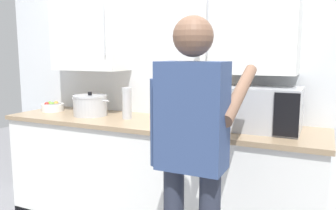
{
  "coord_description": "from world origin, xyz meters",
  "views": [
    {
      "loc": [
        1.26,
        -1.7,
        1.48
      ],
      "look_at": [
        0.15,
        0.67,
        1.09
      ],
      "focal_mm": 36.52,
      "sensor_mm": 36.0,
      "label": 1
    }
  ],
  "objects_px": {
    "microwave_oven": "(255,109)",
    "fruit_bowl": "(52,107)",
    "knife_block": "(198,110)",
    "thermos_flask": "(127,103)",
    "stock_pot": "(90,105)",
    "person_figure": "(193,149)"
  },
  "relations": [
    {
      "from": "knife_block",
      "to": "microwave_oven",
      "type": "bearing_deg",
      "value": -0.4
    },
    {
      "from": "thermos_flask",
      "to": "knife_block",
      "type": "bearing_deg",
      "value": 3.04
    },
    {
      "from": "microwave_oven",
      "to": "thermos_flask",
      "type": "relative_size",
      "value": 2.95
    },
    {
      "from": "stock_pot",
      "to": "thermos_flask",
      "type": "xyz_separation_m",
      "value": [
        0.38,
        -0.0,
        0.04
      ]
    },
    {
      "from": "knife_block",
      "to": "fruit_bowl",
      "type": "bearing_deg",
      "value": 179.93
    },
    {
      "from": "stock_pot",
      "to": "thermos_flask",
      "type": "bearing_deg",
      "value": -0.19
    },
    {
      "from": "thermos_flask",
      "to": "person_figure",
      "type": "relative_size",
      "value": 0.16
    },
    {
      "from": "microwave_oven",
      "to": "fruit_bowl",
      "type": "distance_m",
      "value": 1.91
    },
    {
      "from": "microwave_oven",
      "to": "fruit_bowl",
      "type": "relative_size",
      "value": 3.83
    },
    {
      "from": "person_figure",
      "to": "stock_pot",
      "type": "bearing_deg",
      "value": 147.13
    },
    {
      "from": "microwave_oven",
      "to": "stock_pot",
      "type": "xyz_separation_m",
      "value": [
        -1.44,
        -0.03,
        -0.06
      ]
    },
    {
      "from": "microwave_oven",
      "to": "thermos_flask",
      "type": "bearing_deg",
      "value": -178.38
    },
    {
      "from": "knife_block",
      "to": "person_figure",
      "type": "distance_m",
      "value": 0.92
    },
    {
      "from": "thermos_flask",
      "to": "person_figure",
      "type": "height_order",
      "value": "person_figure"
    },
    {
      "from": "thermos_flask",
      "to": "stock_pot",
      "type": "bearing_deg",
      "value": 179.81
    },
    {
      "from": "fruit_bowl",
      "to": "person_figure",
      "type": "height_order",
      "value": "person_figure"
    },
    {
      "from": "microwave_oven",
      "to": "fruit_bowl",
      "type": "bearing_deg",
      "value": 179.86
    },
    {
      "from": "thermos_flask",
      "to": "knife_block",
      "type": "distance_m",
      "value": 0.62
    },
    {
      "from": "fruit_bowl",
      "to": "thermos_flask",
      "type": "distance_m",
      "value": 0.86
    },
    {
      "from": "microwave_oven",
      "to": "fruit_bowl",
      "type": "xyz_separation_m",
      "value": [
        -1.91,
        0.0,
        -0.11
      ]
    },
    {
      "from": "microwave_oven",
      "to": "person_figure",
      "type": "xyz_separation_m",
      "value": [
        -0.14,
        -0.86,
        -0.1
      ]
    },
    {
      "from": "microwave_oven",
      "to": "person_figure",
      "type": "bearing_deg",
      "value": -99.48
    }
  ]
}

